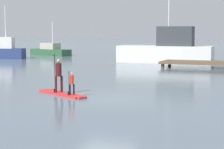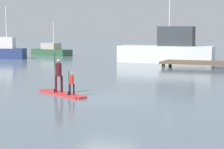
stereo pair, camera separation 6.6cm
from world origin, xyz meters
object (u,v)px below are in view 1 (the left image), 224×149
(paddler_child_solo, at_px, (72,82))
(trawler_grey_distant, at_px, (50,51))
(paddleboard_near, at_px, (62,94))
(fishing_boat_green_midground, at_px, (167,50))
(paddler_adult, at_px, (59,73))

(paddler_child_solo, bearing_deg, trawler_grey_distant, 120.27)
(paddleboard_near, xyz_separation_m, fishing_boat_green_midground, (-0.10, 22.37, 1.14))
(fishing_boat_green_midground, bearing_deg, paddleboard_near, -89.75)
(paddler_adult, distance_m, fishing_boat_green_midground, 22.22)
(paddler_adult, xyz_separation_m, fishing_boat_green_midground, (0.18, 22.21, 0.16))
(paddler_child_solo, bearing_deg, fishing_boat_green_midground, 92.01)
(paddleboard_near, distance_m, paddler_adult, 1.04)
(paddleboard_near, bearing_deg, paddler_adult, 151.36)
(paddleboard_near, relative_size, paddler_child_solo, 2.85)
(paddler_adult, relative_size, paddler_child_solo, 1.62)
(paddler_adult, relative_size, fishing_boat_green_midground, 0.20)
(paddler_adult, bearing_deg, trawler_grey_distant, 119.29)
(paddler_child_solo, distance_m, fishing_boat_green_midground, 22.80)
(fishing_boat_green_midground, xyz_separation_m, trawler_grey_distant, (-16.09, 6.16, -0.62))
(paddleboard_near, relative_size, fishing_boat_green_midground, 0.35)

